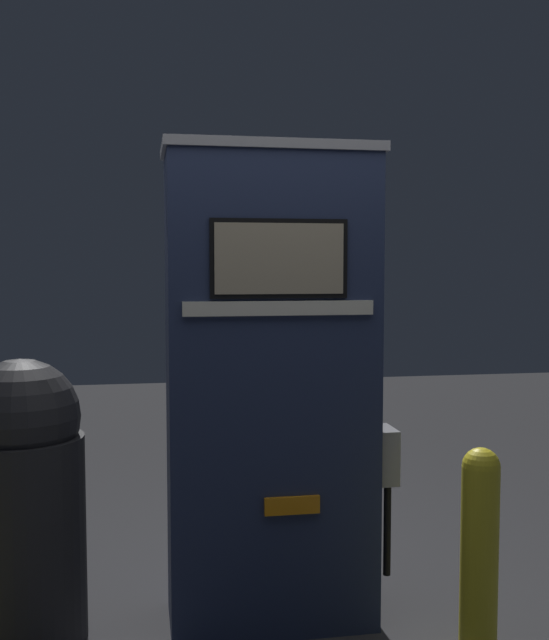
% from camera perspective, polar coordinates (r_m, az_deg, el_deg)
% --- Properties ---
extents(gas_pump, '(0.98, 0.45, 2.05)m').
position_cam_1_polar(gas_pump, '(3.22, -0.27, -5.14)').
color(gas_pump, '#232D4C').
rests_on(gas_pump, ground_plane).
extents(safety_bollard, '(0.15, 0.15, 0.85)m').
position_cam_1_polar(safety_bollard, '(3.12, 15.35, -16.54)').
color(safety_bollard, yellow).
rests_on(safety_bollard, ground_plane).
extents(trash_bin, '(0.50, 0.50, 1.17)m').
position_cam_1_polar(trash_bin, '(3.31, -18.63, -12.74)').
color(trash_bin, '#232326').
rests_on(trash_bin, ground_plane).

